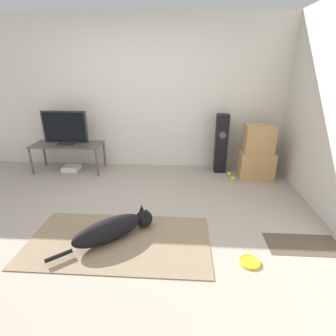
% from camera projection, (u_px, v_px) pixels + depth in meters
% --- Properties ---
extents(ground_plane, '(12.00, 12.00, 0.00)m').
position_uv_depth(ground_plane, '(109.00, 228.00, 3.06)').
color(ground_plane, '#9E9384').
extents(wall_back, '(8.00, 0.06, 2.55)m').
position_uv_depth(wall_back, '(136.00, 95.00, 4.54)').
color(wall_back, beige).
rests_on(wall_back, ground_plane).
extents(area_rug, '(1.95, 1.01, 0.01)m').
position_uv_depth(area_rug, '(119.00, 241.00, 2.83)').
color(area_rug, '#847056').
rests_on(area_rug, ground_plane).
extents(dog, '(0.94, 0.83, 0.26)m').
position_uv_depth(dog, '(114.00, 228.00, 2.81)').
color(dog, black).
rests_on(dog, area_rug).
extents(frisbee, '(0.21, 0.21, 0.03)m').
position_uv_depth(frisbee, '(250.00, 262.00, 2.52)').
color(frisbee, yellow).
rests_on(frisbee, ground_plane).
extents(cardboard_box_lower, '(0.55, 0.37, 0.44)m').
position_uv_depth(cardboard_box_lower, '(256.00, 165.00, 4.36)').
color(cardboard_box_lower, tan).
rests_on(cardboard_box_lower, ground_plane).
extents(cardboard_box_upper, '(0.46, 0.31, 0.45)m').
position_uv_depth(cardboard_box_upper, '(259.00, 139.00, 4.19)').
color(cardboard_box_upper, tan).
rests_on(cardboard_box_upper, cardboard_box_lower).
extents(floor_speaker, '(0.20, 0.20, 1.01)m').
position_uv_depth(floor_speaker, '(221.00, 144.00, 4.50)').
color(floor_speaker, black).
rests_on(floor_speaker, ground_plane).
extents(tv_stand, '(1.20, 0.50, 0.49)m').
position_uv_depth(tv_stand, '(68.00, 147.00, 4.55)').
color(tv_stand, brown).
rests_on(tv_stand, ground_plane).
extents(tv, '(0.76, 0.20, 0.57)m').
position_uv_depth(tv, '(65.00, 128.00, 4.43)').
color(tv, '#232326').
rests_on(tv, tv_stand).
extents(tennis_ball_by_boxes, '(0.07, 0.07, 0.07)m').
position_uv_depth(tennis_ball_by_boxes, '(229.00, 174.00, 4.48)').
color(tennis_ball_by_boxes, '#C6E033').
rests_on(tennis_ball_by_boxes, ground_plane).
extents(tennis_ball_near_speaker, '(0.07, 0.07, 0.07)m').
position_uv_depth(tennis_ball_near_speaker, '(233.00, 178.00, 4.30)').
color(tennis_ball_near_speaker, '#C6E033').
rests_on(tennis_ball_near_speaker, ground_plane).
extents(game_console, '(0.28, 0.24, 0.08)m').
position_uv_depth(game_console, '(71.00, 168.00, 4.70)').
color(game_console, white).
rests_on(game_console, ground_plane).
extents(door_mat, '(0.76, 0.37, 0.01)m').
position_uv_depth(door_mat, '(303.00, 245.00, 2.77)').
color(door_mat, '#4C4233').
rests_on(door_mat, ground_plane).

